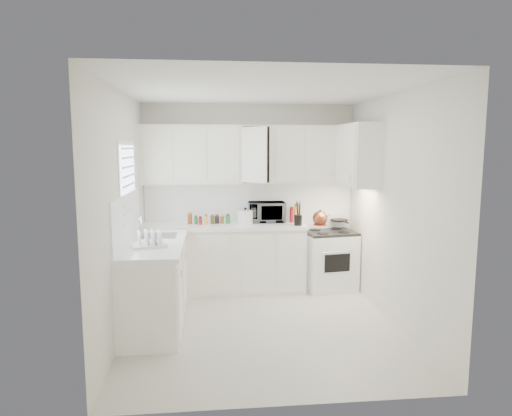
{
  "coord_description": "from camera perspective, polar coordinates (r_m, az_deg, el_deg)",
  "views": [
    {
      "loc": [
        -0.56,
        -4.83,
        2.01
      ],
      "look_at": [
        0.0,
        0.7,
        1.25
      ],
      "focal_mm": 31.61,
      "sensor_mm": 36.0,
      "label": 1
    }
  ],
  "objects": [
    {
      "name": "frying_pan",
      "position": [
        6.6,
        10.46,
        -1.46
      ],
      "size": [
        0.33,
        0.46,
        0.04
      ],
      "primitive_type": null,
      "rotation": [
        0.0,
        0.0,
        0.19
      ],
      "color": "black",
      "rests_on": "stove"
    },
    {
      "name": "sauce_right_1",
      "position": [
        6.42,
        5.02,
        -0.89
      ],
      "size": [
        0.06,
        0.06,
        0.19
      ],
      "primitive_type": "cylinder",
      "color": "yellow",
      "rests_on": "countertop_back"
    },
    {
      "name": "dish_rack",
      "position": [
        4.95,
        -13.42,
        -3.66
      ],
      "size": [
        0.41,
        0.35,
        0.2
      ],
      "primitive_type": null,
      "rotation": [
        0.0,
        0.0,
        0.27
      ],
      "color": "white",
      "rests_on": "countertop_left"
    },
    {
      "name": "wall_left",
      "position": [
        4.98,
        -16.61,
        -0.75
      ],
      "size": [
        0.0,
        3.2,
        3.2
      ],
      "primitive_type": "plane",
      "rotation": [
        1.57,
        0.0,
        1.57
      ],
      "color": "silver",
      "rests_on": "ground"
    },
    {
      "name": "spice_left_2",
      "position": [
        6.34,
        -6.97,
        -1.31
      ],
      "size": [
        0.06,
        0.06,
        0.13
      ],
      "primitive_type": "cylinder",
      "color": "#AD1724",
      "rests_on": "countertop_back"
    },
    {
      "name": "wall_front",
      "position": [
        3.36,
        3.95,
        -4.45
      ],
      "size": [
        3.0,
        0.0,
        3.0
      ],
      "primitive_type": "plane",
      "rotation": [
        -1.57,
        0.0,
        0.0
      ],
      "color": "silver",
      "rests_on": "ground"
    },
    {
      "name": "upper_cabinets_right",
      "position": [
        5.99,
        12.72,
        2.7
      ],
      "size": [
        0.33,
        0.9,
        0.8
      ],
      "primitive_type": null,
      "color": "white",
      "rests_on": "wall_right"
    },
    {
      "name": "backsplash_left",
      "position": [
        5.18,
        -16.05,
        -1.24
      ],
      "size": [
        0.02,
        1.6,
        0.55
      ],
      "primitive_type": "cube",
      "color": "white",
      "rests_on": "wall_left"
    },
    {
      "name": "wall_right",
      "position": [
        5.3,
        17.14,
        -0.26
      ],
      "size": [
        0.0,
        3.2,
        3.2
      ],
      "primitive_type": "plane",
      "rotation": [
        1.57,
        0.0,
        -1.57
      ],
      "color": "silver",
      "rests_on": "ground"
    },
    {
      "name": "microwave",
      "position": [
        6.39,
        1.34,
        -0.2
      ],
      "size": [
        0.51,
        0.28,
        0.35
      ],
      "primitive_type": "imported",
      "rotation": [
        0.0,
        0.0,
        -0.0
      ],
      "color": "gray",
      "rests_on": "countertop_back"
    },
    {
      "name": "ceiling",
      "position": [
        4.9,
        0.85,
        14.69
      ],
      "size": [
        3.2,
        3.2,
        0.0
      ],
      "primitive_type": "plane",
      "rotation": [
        3.14,
        0.0,
        0.0
      ],
      "color": "white",
      "rests_on": "ground"
    },
    {
      "name": "tea_kettle",
      "position": [
        6.19,
        8.1,
        -1.16
      ],
      "size": [
        0.29,
        0.26,
        0.23
      ],
      "primitive_type": null,
      "rotation": [
        0.0,
        0.0,
        -0.2
      ],
      "color": "#9B3F2A",
      "rests_on": "stove"
    },
    {
      "name": "utensil_crock",
      "position": [
        6.1,
        5.37,
        -0.62
      ],
      "size": [
        0.13,
        0.13,
        0.34
      ],
      "primitive_type": null,
      "rotation": [
        0.0,
        0.0,
        -0.1
      ],
      "color": "black",
      "rests_on": "countertop_back"
    },
    {
      "name": "spice_left_0",
      "position": [
        6.34,
        -8.33,
        -1.33
      ],
      "size": [
        0.06,
        0.06,
        0.13
      ],
      "primitive_type": "cylinder",
      "color": "brown",
      "rests_on": "countertop_back"
    },
    {
      "name": "backsplash_back",
      "position": [
        6.5,
        -0.79,
        0.84
      ],
      "size": [
        2.98,
        0.02,
        0.55
      ],
      "primitive_type": "cube",
      "color": "white",
      "rests_on": "wall_back"
    },
    {
      "name": "paper_towel",
      "position": [
        6.36,
        -0.39,
        -0.58
      ],
      "size": [
        0.12,
        0.12,
        0.27
      ],
      "primitive_type": "cylinder",
      "color": "white",
      "rests_on": "countertop_back"
    },
    {
      "name": "spice_left_3",
      "position": [
        6.25,
        -6.3,
        -1.43
      ],
      "size": [
        0.06,
        0.06,
        0.13
      ],
      "primitive_type": "cylinder",
      "color": "yellow",
      "rests_on": "countertop_back"
    },
    {
      "name": "rice_cooker",
      "position": [
        6.26,
        -1.35,
        -0.94
      ],
      "size": [
        0.24,
        0.24,
        0.22
      ],
      "primitive_type": null,
      "rotation": [
        0.0,
        0.0,
        -0.1
      ],
      "color": "white",
      "rests_on": "countertop_back"
    },
    {
      "name": "sink",
      "position": [
        5.5,
        -12.27,
        -2.24
      ],
      "size": [
        0.42,
        0.38,
        0.3
      ],
      "primitive_type": null,
      "color": "gray",
      "rests_on": "countertop_left"
    },
    {
      "name": "stove",
      "position": [
        6.49,
        9.22,
        -5.52
      ],
      "size": [
        0.76,
        0.66,
        1.06
      ],
      "primitive_type": null,
      "rotation": [
        0.0,
        0.0,
        0.15
      ],
      "color": "white",
      "rests_on": "floor"
    },
    {
      "name": "spice_left_4",
      "position": [
        6.33,
        -5.61,
        -1.3
      ],
      "size": [
        0.06,
        0.06,
        0.13
      ],
      "primitive_type": "cylinder",
      "color": "brown",
      "rests_on": "countertop_back"
    },
    {
      "name": "countertop_left",
      "position": [
        5.19,
        -12.66,
        -4.48
      ],
      "size": [
        0.64,
        1.62,
        0.05
      ],
      "primitive_type": "cube",
      "color": "white",
      "rests_on": "lower_cabinets_left"
    },
    {
      "name": "lower_cabinets_left",
      "position": [
        5.31,
        -12.61,
        -9.5
      ],
      "size": [
        0.6,
        1.6,
        0.9
      ],
      "primitive_type": null,
      "color": "white",
      "rests_on": "floor"
    },
    {
      "name": "upper_cabinets_back",
      "position": [
        6.32,
        -0.67,
        3.15
      ],
      "size": [
        3.0,
        0.33,
        0.8
      ],
      "primitive_type": null,
      "color": "white",
      "rests_on": "wall_back"
    },
    {
      "name": "floor",
      "position": [
        5.27,
        0.79,
        -14.66
      ],
      "size": [
        3.2,
        3.2,
        0.0
      ],
      "primitive_type": "plane",
      "color": "beige",
      "rests_on": "ground"
    },
    {
      "name": "countertop_back",
      "position": [
        6.22,
        -4.13,
        -2.28
      ],
      "size": [
        2.24,
        0.64,
        0.05
      ],
      "primitive_type": "cube",
      "color": "white",
      "rests_on": "lower_cabinets_back"
    },
    {
      "name": "spice_left_5",
      "position": [
        6.25,
        -4.92,
        -1.42
      ],
      "size": [
        0.06,
        0.06,
        0.13
      ],
      "primitive_type": "cylinder",
      "color": "black",
      "rests_on": "countertop_back"
    },
    {
      "name": "spice_left_1",
      "position": [
        6.25,
        -7.68,
        -1.45
      ],
      "size": [
        0.06,
        0.06,
        0.13
      ],
      "primitive_type": "cylinder",
      "color": "#2A8035",
      "rests_on": "countertop_back"
    },
    {
      "name": "lower_cabinets_back",
      "position": [
        6.33,
        -4.09,
        -6.5
      ],
      "size": [
        2.22,
        0.6,
        0.9
      ],
      "primitive_type": null,
      "color": "white",
      "rests_on": "floor"
    },
    {
      "name": "spice_left_7",
      "position": [
        6.25,
        -3.55,
        -1.4
      ],
      "size": [
        0.06,
        0.06,
        0.13
      ],
      "primitive_type": "cylinder",
      "color": "#2A8035",
      "rests_on": "countertop_back"
    },
    {
      "name": "wall_back",
      "position": [
        6.5,
        -0.8,
        1.51
      ],
      "size": [
        3.0,
        0.0,
        3.0
      ],
      "primitive_type": "plane",
      "rotation": [
        1.57,
        0.0,
        0.0
      ],
      "color": "silver",
      "rests_on": "ground"
    },
    {
      "name": "spice_left_6",
      "position": [
        6.34,
        -4.26,
        -1.28
      ],
      "size": [
        0.06,
        0.06,
        0.13
      ],
      "primitive_type": "cylinder",
      "color": "brown",
      "rests_on": "countertop_back"
    },
    {
      "name": "sauce_right_0",
      "position": [
        6.47,
        4.44,
        -0.82
      ],
      "size": [
        0.06,
        0.06,
        0.19
      ],
      "primitive_type": "cylinder",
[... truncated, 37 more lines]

